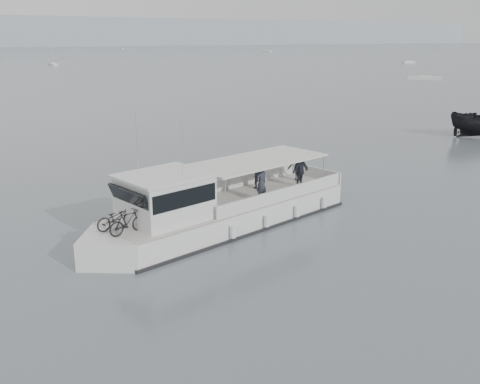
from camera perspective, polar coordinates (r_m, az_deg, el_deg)
ground at (r=25.70m, az=-2.62°, el=-4.14°), size 1400.00×1400.00×0.00m
tour_boat at (r=25.36m, az=-3.11°, el=-1.97°), size 14.93×6.22×6.23m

